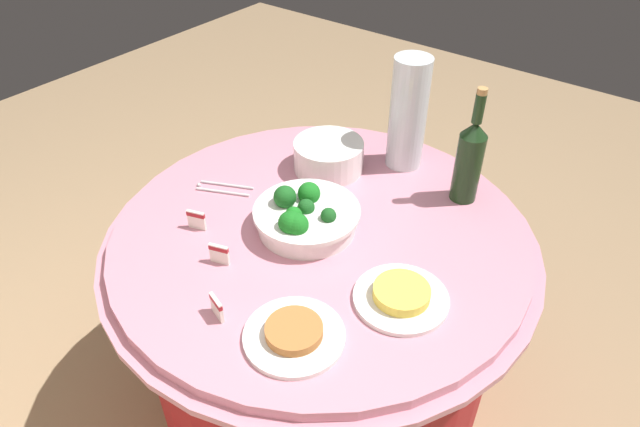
{
  "coord_description": "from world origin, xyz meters",
  "views": [
    {
      "loc": [
        -0.7,
        0.91,
        1.69
      ],
      "look_at": [
        0.0,
        0.0,
        0.79
      ],
      "focal_mm": 31.69,
      "sensor_mm": 36.0,
      "label": 1
    }
  ],
  "objects_px": {
    "broccoli_bowl": "(305,217)",
    "decorative_fruit_vase": "(408,119)",
    "plate_stack": "(329,156)",
    "label_placard_rear": "(217,307)",
    "wine_bottle": "(469,159)",
    "food_plate_fried_egg": "(401,296)",
    "food_plate_peanuts": "(294,334)",
    "serving_tongs": "(223,188)",
    "label_placard_front": "(219,253)",
    "label_placard_mid": "(196,219)"
  },
  "relations": [
    {
      "from": "plate_stack",
      "to": "label_placard_front",
      "type": "distance_m",
      "value": 0.5
    },
    {
      "from": "food_plate_fried_egg",
      "to": "food_plate_peanuts",
      "type": "distance_m",
      "value": 0.26
    },
    {
      "from": "food_plate_peanuts",
      "to": "food_plate_fried_egg",
      "type": "bearing_deg",
      "value": -118.16
    },
    {
      "from": "broccoli_bowl",
      "to": "decorative_fruit_vase",
      "type": "bearing_deg",
      "value": -95.16
    },
    {
      "from": "wine_bottle",
      "to": "serving_tongs",
      "type": "height_order",
      "value": "wine_bottle"
    },
    {
      "from": "plate_stack",
      "to": "serving_tongs",
      "type": "bearing_deg",
      "value": 56.78
    },
    {
      "from": "wine_bottle",
      "to": "food_plate_fried_egg",
      "type": "bearing_deg",
      "value": 98.48
    },
    {
      "from": "plate_stack",
      "to": "label_placard_rear",
      "type": "xyz_separation_m",
      "value": [
        -0.16,
        0.62,
        -0.01
      ]
    },
    {
      "from": "wine_bottle",
      "to": "serving_tongs",
      "type": "bearing_deg",
      "value": 34.08
    },
    {
      "from": "food_plate_peanuts",
      "to": "label_placard_rear",
      "type": "relative_size",
      "value": 4.0
    },
    {
      "from": "broccoli_bowl",
      "to": "label_placard_rear",
      "type": "height_order",
      "value": "broccoli_bowl"
    },
    {
      "from": "wine_bottle",
      "to": "label_placard_rear",
      "type": "bearing_deg",
      "value": 72.61
    },
    {
      "from": "wine_bottle",
      "to": "broccoli_bowl",
      "type": "bearing_deg",
      "value": 55.24
    },
    {
      "from": "wine_bottle",
      "to": "food_plate_fried_egg",
      "type": "distance_m",
      "value": 0.47
    },
    {
      "from": "food_plate_peanuts",
      "to": "label_placard_front",
      "type": "bearing_deg",
      "value": -13.57
    },
    {
      "from": "plate_stack",
      "to": "label_placard_front",
      "type": "height_order",
      "value": "plate_stack"
    },
    {
      "from": "food_plate_fried_egg",
      "to": "label_placard_rear",
      "type": "relative_size",
      "value": 4.0
    },
    {
      "from": "wine_bottle",
      "to": "label_placard_mid",
      "type": "bearing_deg",
      "value": 48.12
    },
    {
      "from": "food_plate_fried_egg",
      "to": "decorative_fruit_vase",
      "type": "bearing_deg",
      "value": -59.71
    },
    {
      "from": "plate_stack",
      "to": "decorative_fruit_vase",
      "type": "distance_m",
      "value": 0.26
    },
    {
      "from": "serving_tongs",
      "to": "food_plate_peanuts",
      "type": "bearing_deg",
      "value": 150.04
    },
    {
      "from": "wine_bottle",
      "to": "decorative_fruit_vase",
      "type": "height_order",
      "value": "decorative_fruit_vase"
    },
    {
      "from": "food_plate_fried_egg",
      "to": "wine_bottle",
      "type": "bearing_deg",
      "value": -81.52
    },
    {
      "from": "label_placard_rear",
      "to": "plate_stack",
      "type": "bearing_deg",
      "value": -75.64
    },
    {
      "from": "label_placard_front",
      "to": "label_placard_mid",
      "type": "bearing_deg",
      "value": -22.03
    },
    {
      "from": "wine_bottle",
      "to": "food_plate_fried_egg",
      "type": "relative_size",
      "value": 1.53
    },
    {
      "from": "serving_tongs",
      "to": "label_placard_rear",
      "type": "relative_size",
      "value": 2.98
    },
    {
      "from": "broccoli_bowl",
      "to": "plate_stack",
      "type": "bearing_deg",
      "value": -65.35
    },
    {
      "from": "broccoli_bowl",
      "to": "label_placard_front",
      "type": "bearing_deg",
      "value": 69.3
    },
    {
      "from": "label_placard_mid",
      "to": "broccoli_bowl",
      "type": "bearing_deg",
      "value": -143.63
    },
    {
      "from": "food_plate_fried_egg",
      "to": "label_placard_rear",
      "type": "distance_m",
      "value": 0.41
    },
    {
      "from": "plate_stack",
      "to": "wine_bottle",
      "type": "relative_size",
      "value": 0.62
    },
    {
      "from": "broccoli_bowl",
      "to": "serving_tongs",
      "type": "bearing_deg",
      "value": 0.4
    },
    {
      "from": "broccoli_bowl",
      "to": "label_placard_front",
      "type": "distance_m",
      "value": 0.24
    },
    {
      "from": "decorative_fruit_vase",
      "to": "serving_tongs",
      "type": "relative_size",
      "value": 2.08
    },
    {
      "from": "food_plate_peanuts",
      "to": "label_placard_rear",
      "type": "distance_m",
      "value": 0.18
    },
    {
      "from": "broccoli_bowl",
      "to": "plate_stack",
      "type": "distance_m",
      "value": 0.3
    },
    {
      "from": "label_placard_rear",
      "to": "decorative_fruit_vase",
      "type": "bearing_deg",
      "value": -90.3
    },
    {
      "from": "label_placard_rear",
      "to": "food_plate_fried_egg",
      "type": "bearing_deg",
      "value": -135.95
    },
    {
      "from": "wine_bottle",
      "to": "label_placard_rear",
      "type": "relative_size",
      "value": 6.11
    },
    {
      "from": "broccoli_bowl",
      "to": "decorative_fruit_vase",
      "type": "distance_m",
      "value": 0.45
    },
    {
      "from": "decorative_fruit_vase",
      "to": "wine_bottle",
      "type": "bearing_deg",
      "value": 166.66
    },
    {
      "from": "plate_stack",
      "to": "wine_bottle",
      "type": "distance_m",
      "value": 0.41
    },
    {
      "from": "serving_tongs",
      "to": "food_plate_fried_egg",
      "type": "relative_size",
      "value": 0.74
    },
    {
      "from": "plate_stack",
      "to": "wine_bottle",
      "type": "height_order",
      "value": "wine_bottle"
    },
    {
      "from": "decorative_fruit_vase",
      "to": "food_plate_peanuts",
      "type": "xyz_separation_m",
      "value": [
        -0.17,
        0.73,
        -0.14
      ]
    },
    {
      "from": "broccoli_bowl",
      "to": "food_plate_fried_egg",
      "type": "height_order",
      "value": "broccoli_bowl"
    },
    {
      "from": "serving_tongs",
      "to": "label_placard_mid",
      "type": "relative_size",
      "value": 2.98
    },
    {
      "from": "food_plate_fried_egg",
      "to": "label_placard_front",
      "type": "xyz_separation_m",
      "value": [
        0.42,
        0.16,
        0.02
      ]
    },
    {
      "from": "broccoli_bowl",
      "to": "food_plate_fried_egg",
      "type": "relative_size",
      "value": 1.27
    }
  ]
}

